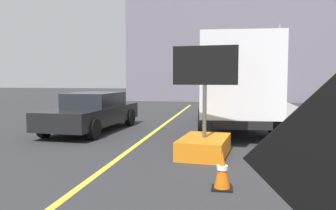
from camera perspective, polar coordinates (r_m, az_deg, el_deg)
The scene contains 7 objects.
lane_center_stripe at distance 6.84m, azimuth -12.73°, elevation -11.88°, with size 0.14×36.00×0.01m, color yellow.
arrow_board_trailer at distance 8.57m, azimuth 6.04°, elevation -5.17°, with size 1.60×1.92×2.70m.
box_truck at distance 13.54m, azimuth 11.02°, elevation 3.90°, with size 2.83×7.96×3.28m.
pickup_car at distance 12.73m, azimuth -12.45°, elevation -1.09°, with size 2.23×5.02×1.38m.
highway_guide_sign at distance 21.18m, azimuth 15.84°, elevation 8.44°, with size 2.79×0.20×5.00m.
far_building_block at distance 30.75m, azimuth 10.29°, elevation 9.49°, with size 16.90×6.53×9.22m, color slate.
traffic_cone_mid_lane at distance 6.10m, azimuth 8.99°, elevation -10.71°, with size 0.36×0.36×0.66m.
Camera 1 is at (2.54, -0.05, 1.92)m, focal length 36.74 mm.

